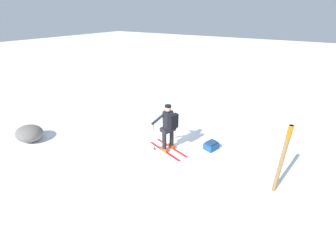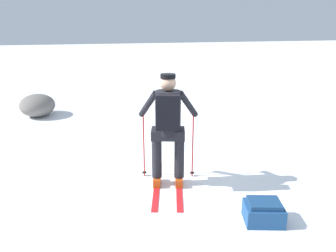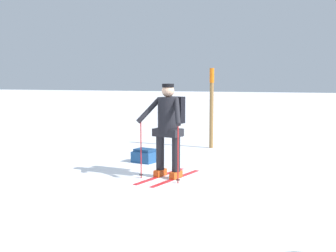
{
  "view_description": "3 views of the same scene",
  "coord_description": "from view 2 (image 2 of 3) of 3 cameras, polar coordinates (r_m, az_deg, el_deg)",
  "views": [
    {
      "loc": [
        3.96,
        -5.65,
        4.44
      ],
      "look_at": [
        0.3,
        0.12,
        0.95
      ],
      "focal_mm": 24.0,
      "sensor_mm": 36.0,
      "label": 1
    },
    {
      "loc": [
        4.71,
        -1.15,
        2.37
      ],
      "look_at": [
        0.3,
        0.12,
        0.95
      ],
      "focal_mm": 35.0,
      "sensor_mm": 36.0,
      "label": 2
    },
    {
      "loc": [
        -7.83,
        -2.07,
        1.9
      ],
      "look_at": [
        0.3,
        0.12,
        0.95
      ],
      "focal_mm": 50.0,
      "sensor_mm": 36.0,
      "label": 3
    }
  ],
  "objects": [
    {
      "name": "dropped_backpack",
      "position": [
        4.39,
        16.3,
        -14.17
      ],
      "size": [
        0.5,
        0.56,
        0.29
      ],
      "color": "navy",
      "rests_on": "ground_plane"
    },
    {
      "name": "rock_boulder",
      "position": [
        9.53,
        -21.79,
        3.38
      ],
      "size": [
        1.08,
        0.92,
        0.59
      ],
      "primitive_type": "ellipsoid",
      "color": "slate",
      "rests_on": "ground_plane"
    },
    {
      "name": "skier",
      "position": [
        4.77,
        -0.0,
        0.46
      ],
      "size": [
        1.67,
        0.99,
        1.72
      ],
      "color": "red",
      "rests_on": "ground_plane"
    },
    {
      "name": "ground_plane",
      "position": [
        5.4,
        -2.14,
        -8.9
      ],
      "size": [
        80.0,
        80.0,
        0.0
      ],
      "primitive_type": "plane",
      "color": "white"
    }
  ]
}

